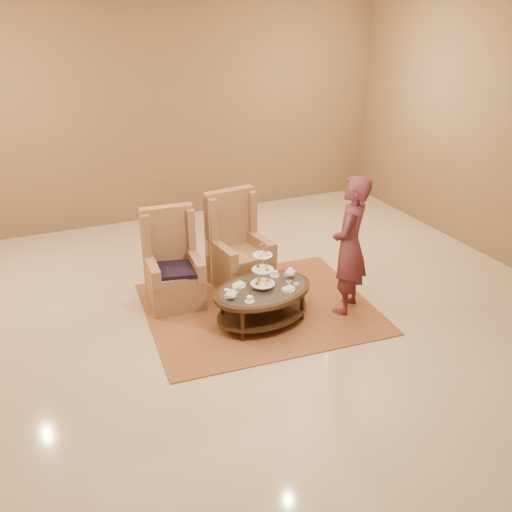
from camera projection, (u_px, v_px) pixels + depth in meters
name	position (u px, v px, depth m)	size (l,w,h in m)	color
ground	(254.00, 326.00, 6.73)	(8.00, 8.00, 0.00)	beige
ceiling	(254.00, 326.00, 6.73)	(8.00, 8.00, 0.02)	white
wall_back	(157.00, 116.00, 9.33)	(8.00, 0.04, 3.50)	olive
rug	(259.00, 308.00, 7.09)	(2.87, 2.45, 0.01)	#A5683A
tea_table	(263.00, 294.00, 6.65)	(1.36, 1.05, 1.02)	black
armchair_left	(173.00, 272.00, 7.11)	(0.70, 0.72, 1.21)	#9A6D48
armchair_right	(237.00, 255.00, 7.54)	(0.77, 0.79, 1.27)	#9A6D48
person	(350.00, 246.00, 6.73)	(0.74, 0.72, 1.71)	#56252D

